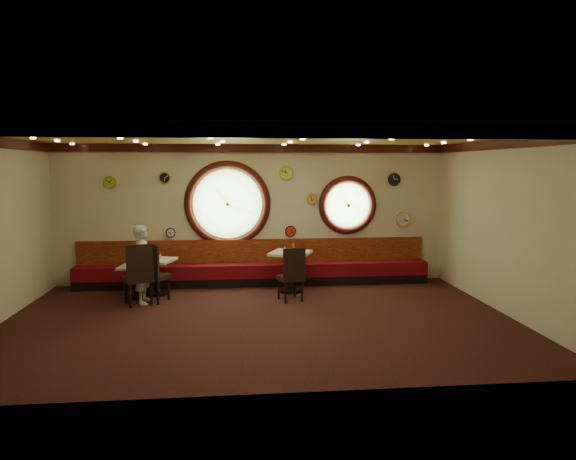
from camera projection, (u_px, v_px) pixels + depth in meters
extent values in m
cube|color=black|center=(260.00, 320.00, 9.10)|extent=(9.00, 6.00, 0.00)
cube|color=gold|center=(259.00, 137.00, 8.71)|extent=(9.00, 6.00, 0.02)
cube|color=beige|center=(254.00, 214.00, 11.87)|extent=(9.00, 0.02, 3.20)
cube|color=beige|center=(271.00, 262.00, 5.94)|extent=(9.00, 0.02, 3.20)
cube|color=beige|center=(506.00, 227.00, 9.35)|extent=(0.02, 6.00, 3.20)
cube|color=#340D09|center=(253.00, 148.00, 11.63)|extent=(9.00, 0.10, 0.18)
cube|color=#340D09|center=(270.00, 130.00, 5.81)|extent=(9.00, 0.10, 0.18)
cube|color=#340D09|center=(508.00, 144.00, 9.16)|extent=(0.10, 6.00, 0.18)
cube|color=black|center=(255.00, 280.00, 11.78)|extent=(8.00, 0.55, 0.20)
cube|color=#5D0811|center=(255.00, 270.00, 11.75)|extent=(8.00, 0.55, 0.30)
cube|color=#5F070C|center=(254.00, 251.00, 11.91)|extent=(8.00, 0.10, 0.55)
cylinder|color=#8EC073|center=(228.00, 204.00, 11.77)|extent=(1.66, 0.02, 1.66)
torus|color=#340D09|center=(228.00, 204.00, 11.76)|extent=(1.98, 0.18, 1.98)
torus|color=gold|center=(228.00, 204.00, 11.73)|extent=(1.61, 0.03, 1.61)
cylinder|color=#8EC073|center=(347.00, 205.00, 12.06)|extent=(1.10, 0.02, 1.10)
torus|color=#340D09|center=(348.00, 205.00, 12.04)|extent=(1.38, 0.18, 1.38)
torus|color=gold|center=(348.00, 205.00, 12.01)|extent=(1.09, 0.03, 1.09)
cylinder|color=#8AC226|center=(110.00, 182.00, 11.42)|extent=(0.26, 0.03, 0.26)
cylinder|color=black|center=(165.00, 178.00, 11.53)|extent=(0.24, 0.03, 0.24)
cylinder|color=silver|center=(171.00, 233.00, 11.69)|extent=(0.20, 0.03, 0.20)
cylinder|color=gold|center=(312.00, 199.00, 11.92)|extent=(0.22, 0.03, 0.22)
cylinder|color=#BBDD45|center=(286.00, 173.00, 11.79)|extent=(0.30, 0.03, 0.30)
cylinder|color=black|center=(394.00, 179.00, 12.06)|extent=(0.28, 0.03, 0.28)
cylinder|color=silver|center=(403.00, 219.00, 12.20)|extent=(0.34, 0.03, 0.34)
cylinder|color=red|center=(291.00, 231.00, 11.96)|extent=(0.24, 0.03, 0.24)
cylinder|color=black|center=(135.00, 296.00, 10.64)|extent=(0.38, 0.38, 0.05)
cylinder|color=black|center=(135.00, 282.00, 10.61)|extent=(0.10, 0.10, 0.60)
cube|color=silver|center=(134.00, 267.00, 10.57)|extent=(0.66, 0.66, 0.04)
cylinder|color=black|center=(157.00, 293.00, 10.89)|extent=(0.44, 0.44, 0.06)
cylinder|color=black|center=(157.00, 277.00, 10.84)|extent=(0.12, 0.12, 0.69)
cube|color=silver|center=(156.00, 260.00, 10.80)|extent=(0.85, 0.85, 0.05)
cylinder|color=black|center=(290.00, 290.00, 11.12)|extent=(0.50, 0.50, 0.07)
cylinder|color=black|center=(290.00, 272.00, 11.07)|extent=(0.14, 0.14, 0.80)
cube|color=silver|center=(290.00, 253.00, 11.02)|extent=(1.04, 1.04, 0.06)
cube|color=black|center=(138.00, 279.00, 10.06)|extent=(0.67, 0.67, 0.09)
cube|color=black|center=(140.00, 262.00, 9.82)|extent=(0.49, 0.27, 0.67)
cube|color=black|center=(154.00, 277.00, 10.29)|extent=(0.66, 0.66, 0.09)
cube|color=black|center=(147.00, 261.00, 10.04)|extent=(0.48, 0.26, 0.65)
cube|color=black|center=(290.00, 278.00, 10.37)|extent=(0.58, 0.58, 0.08)
cube|color=black|center=(294.00, 263.00, 10.14)|extent=(0.46, 0.19, 0.60)
cylinder|color=silver|center=(130.00, 263.00, 10.61)|extent=(0.04, 0.04, 0.11)
cylinder|color=silver|center=(151.00, 256.00, 10.86)|extent=(0.04, 0.04, 0.10)
cylinder|color=silver|center=(285.00, 249.00, 11.05)|extent=(0.04, 0.04, 0.11)
cylinder|color=#B8B8BD|center=(135.00, 263.00, 10.58)|extent=(0.04, 0.04, 0.10)
cylinder|color=silver|center=(159.00, 257.00, 10.80)|extent=(0.04, 0.04, 0.10)
cylinder|color=#BCBCC1|center=(294.00, 249.00, 11.03)|extent=(0.04, 0.04, 0.11)
cylinder|color=gold|center=(139.00, 262.00, 10.60)|extent=(0.05, 0.05, 0.16)
cylinder|color=gold|center=(161.00, 255.00, 10.92)|extent=(0.04, 0.04, 0.14)
cylinder|color=gold|center=(293.00, 247.00, 11.12)|extent=(0.05, 0.05, 0.17)
imported|color=silver|center=(144.00, 264.00, 10.12)|extent=(0.39, 0.58, 1.56)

